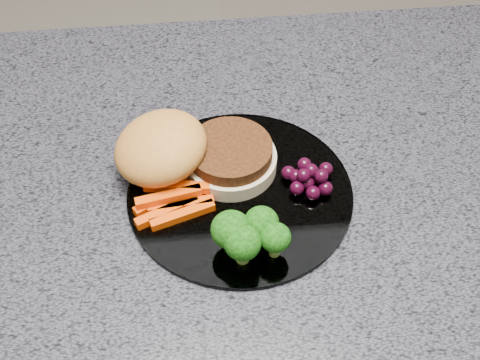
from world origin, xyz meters
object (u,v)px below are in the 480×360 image
at_px(island_cabinet, 288,345).
at_px(burger, 186,154).
at_px(plate, 240,193).
at_px(grape_bunch, 310,177).

bearing_deg(island_cabinet, burger, -179.38).
bearing_deg(plate, grape_bunch, 2.14).
distance_m(plate, grape_bunch, 0.08).
height_order(island_cabinet, grape_bunch, grape_bunch).
bearing_deg(burger, island_cabinet, -0.56).
height_order(plate, grape_bunch, grape_bunch).
relative_size(island_cabinet, grape_bunch, 19.64).
distance_m(island_cabinet, grape_bunch, 0.49).
bearing_deg(plate, burger, 144.91).
distance_m(plate, burger, 0.08).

